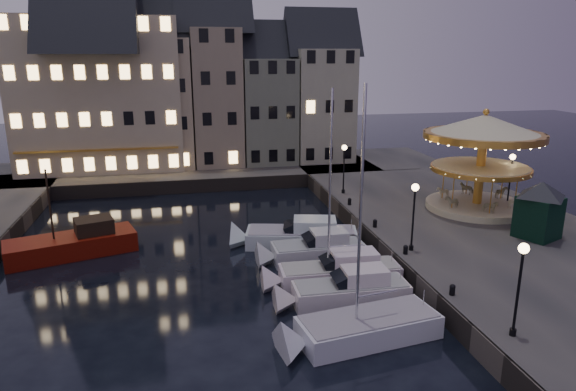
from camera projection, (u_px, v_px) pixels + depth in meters
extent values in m
plane|color=black|center=(300.00, 287.00, 29.23)|extent=(160.00, 160.00, 0.00)
cube|color=#474442|center=(467.00, 226.00, 37.48)|extent=(16.00, 56.00, 1.30)
cube|color=#474442|center=(165.00, 174.00, 53.87)|extent=(44.00, 12.00, 1.30)
cube|color=#47423A|center=(364.00, 234.00, 35.90)|extent=(0.15, 44.00, 1.30)
cube|color=#47423A|center=(186.00, 187.00, 48.61)|extent=(48.00, 0.15, 1.30)
cylinder|color=black|center=(513.00, 332.00, 21.78)|extent=(0.28, 0.28, 0.30)
cylinder|color=black|center=(518.00, 294.00, 21.31)|extent=(0.12, 0.12, 3.80)
sphere|color=#FFD18C|center=(524.00, 248.00, 20.76)|extent=(0.44, 0.44, 0.44)
cylinder|color=black|center=(411.00, 248.00, 31.20)|extent=(0.28, 0.28, 0.30)
cylinder|color=black|center=(413.00, 220.00, 30.74)|extent=(0.12, 0.12, 3.80)
sphere|color=#FFD18C|center=(415.00, 187.00, 30.19)|extent=(0.44, 0.44, 0.44)
cylinder|color=black|center=(343.00, 191.00, 43.93)|extent=(0.28, 0.28, 0.30)
cylinder|color=black|center=(344.00, 171.00, 43.46)|extent=(0.12, 0.12, 3.80)
sphere|color=#FFD18C|center=(344.00, 148.00, 42.91)|extent=(0.44, 0.44, 0.44)
cylinder|color=black|center=(507.00, 205.00, 40.04)|extent=(0.28, 0.28, 0.30)
cylinder|color=black|center=(510.00, 183.00, 39.57)|extent=(0.12, 0.12, 3.80)
sphere|color=#FFD18C|center=(513.00, 157.00, 39.02)|extent=(0.44, 0.44, 0.44)
cylinder|color=black|center=(452.00, 291.00, 25.42)|extent=(0.28, 0.28, 0.40)
sphere|color=black|center=(453.00, 287.00, 25.36)|extent=(0.30, 0.30, 0.30)
cylinder|color=black|center=(405.00, 251.00, 30.60)|extent=(0.28, 0.28, 0.40)
sphere|color=black|center=(406.00, 247.00, 30.54)|extent=(0.30, 0.30, 0.30)
cylinder|color=black|center=(375.00, 224.00, 35.32)|extent=(0.28, 0.28, 0.40)
sphere|color=black|center=(375.00, 221.00, 35.26)|extent=(0.30, 0.30, 0.30)
cylinder|color=black|center=(349.00, 202.00, 40.50)|extent=(0.28, 0.28, 0.40)
sphere|color=black|center=(350.00, 200.00, 40.44)|extent=(0.30, 0.30, 0.30)
cube|color=gray|center=(45.00, 115.00, 51.83)|extent=(5.00, 8.00, 11.00)
cube|color=tan|center=(101.00, 109.00, 52.77)|extent=(5.60, 8.00, 12.00)
cube|color=tan|center=(161.00, 103.00, 53.84)|extent=(6.20, 8.00, 13.00)
cube|color=gray|center=(216.00, 97.00, 54.84)|extent=(5.00, 8.00, 14.00)
cube|color=slate|center=(266.00, 110.00, 56.32)|extent=(5.60, 8.00, 11.00)
cube|color=#A7A88D|center=(320.00, 105.00, 57.38)|extent=(6.20, 8.00, 12.00)
cube|color=#C3B694|center=(100.00, 94.00, 52.38)|extent=(16.00, 9.00, 15.00)
cube|color=silver|center=(368.00, 329.00, 23.91)|extent=(6.88, 3.47, 1.30)
cube|color=gray|center=(369.00, 316.00, 23.73)|extent=(6.52, 3.22, 0.10)
cylinder|color=silver|center=(361.00, 199.00, 21.97)|extent=(0.14, 0.14, 11.52)
cube|color=silver|center=(351.00, 295.00, 27.28)|extent=(6.15, 2.18, 1.30)
cube|color=gray|center=(351.00, 284.00, 27.10)|extent=(5.84, 2.01, 0.10)
cube|color=silver|center=(365.00, 275.00, 27.12)|extent=(2.36, 1.58, 0.80)
cube|color=black|center=(342.00, 279.00, 26.93)|extent=(1.10, 1.45, 0.89)
cube|color=silver|center=(340.00, 277.00, 29.56)|extent=(6.97, 2.33, 1.30)
cube|color=#969890|center=(340.00, 266.00, 29.38)|extent=(6.62, 2.15, 0.10)
cube|color=silver|center=(354.00, 258.00, 29.39)|extent=(2.68, 1.64, 0.80)
cube|color=black|center=(331.00, 261.00, 29.20)|extent=(1.23, 1.47, 0.94)
cylinder|color=silver|center=(330.00, 188.00, 28.03)|extent=(0.14, 0.14, 9.28)
cube|color=silver|center=(318.00, 253.00, 32.99)|extent=(5.86, 2.28, 1.30)
cube|color=gray|center=(318.00, 244.00, 32.81)|extent=(5.57, 2.10, 0.10)
cube|color=silver|center=(329.00, 236.00, 32.84)|extent=(2.23, 1.70, 0.80)
cube|color=black|center=(311.00, 239.00, 32.63)|extent=(1.04, 1.58, 0.87)
cube|color=silver|center=(301.00, 239.00, 35.48)|extent=(7.95, 4.23, 1.30)
cube|color=gray|center=(301.00, 230.00, 35.30)|extent=(7.54, 3.94, 0.10)
cube|color=silver|center=(315.00, 224.00, 35.16)|extent=(3.24, 2.51, 0.80)
cube|color=black|center=(293.00, 225.00, 35.23)|extent=(1.64, 2.01, 0.98)
cube|color=#650F05|center=(72.00, 247.00, 33.79)|extent=(8.47, 5.03, 1.50)
cube|color=black|center=(94.00, 226.00, 34.17)|extent=(2.81, 2.53, 1.07)
cylinder|color=black|center=(50.00, 206.00, 32.53)|extent=(0.12, 0.12, 4.80)
cylinder|color=beige|center=(477.00, 206.00, 39.45)|extent=(7.62, 7.62, 0.48)
cylinder|color=gold|center=(481.00, 165.00, 38.59)|extent=(0.67, 0.67, 5.90)
cylinder|color=beige|center=(481.00, 167.00, 38.62)|extent=(7.05, 7.05, 0.17)
cylinder|color=gold|center=(480.00, 169.00, 38.67)|extent=(7.31, 7.31, 0.33)
cone|color=beige|center=(485.00, 125.00, 37.78)|extent=(8.76, 8.76, 1.52)
cylinder|color=gold|center=(484.00, 136.00, 37.99)|extent=(8.76, 8.76, 0.48)
sphere|color=gold|center=(486.00, 112.00, 37.52)|extent=(0.48, 0.48, 0.48)
imported|color=beige|center=(501.00, 192.00, 40.51)|extent=(1.59, 1.15, 0.95)
cube|color=black|center=(538.00, 217.00, 33.05)|extent=(2.98, 2.98, 2.72)
pyramid|color=black|center=(543.00, 182.00, 32.41)|extent=(3.62, 3.62, 1.02)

